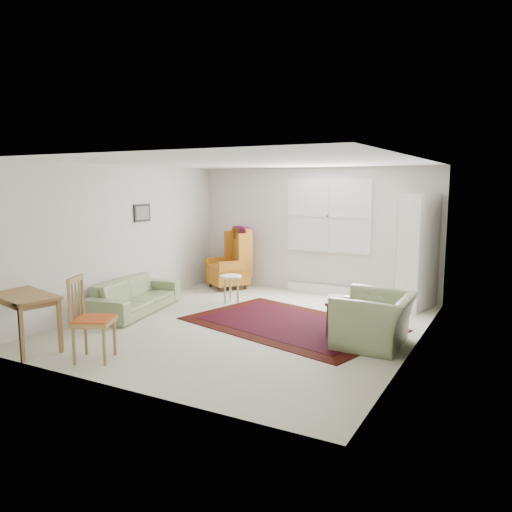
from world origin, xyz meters
The scene contains 10 objects.
room centered at (0.02, 0.21, 1.26)m, with size 5.04×5.54×2.51m.
rug centered at (0.57, 0.35, 0.02)m, with size 3.13×2.01×0.03m, color black, non-canonical shape.
sofa centered at (-2.09, -0.18, 0.39)m, with size 1.95×0.76×0.78m, color gray.
armchair centered at (2.00, -0.02, 0.43)m, with size 1.10×0.96×0.86m, color gray.
wingback_chair centered at (-1.70, 2.21, 0.65)m, with size 0.74×0.79×1.29m, color #B46B1B, non-canonical shape.
coffee_table centered at (1.50, 0.36, 0.26)m, with size 0.63×0.63×0.51m, color #442015, non-canonical shape.
stool centered at (-0.97, 1.13, 0.26)m, with size 0.39×0.39×0.52m, color white, non-canonical shape.
cabinet centered at (2.10, 2.35, 1.00)m, with size 0.42×0.80×2.01m, color white, non-canonical shape.
desk centered at (-2.10, -2.35, 0.37)m, with size 1.17×0.59×0.74m, color olive, non-canonical shape.
desk_chair centered at (-0.91, -2.24, 0.53)m, with size 0.46×0.46×1.06m, color olive, non-canonical shape.
Camera 1 is at (3.69, -6.55, 2.19)m, focal length 35.00 mm.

